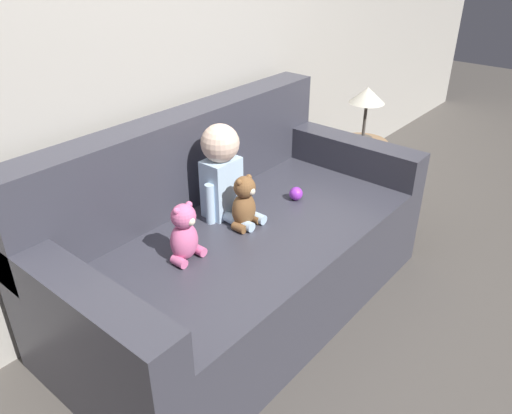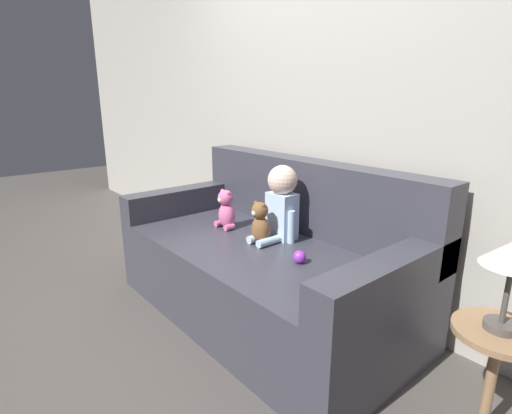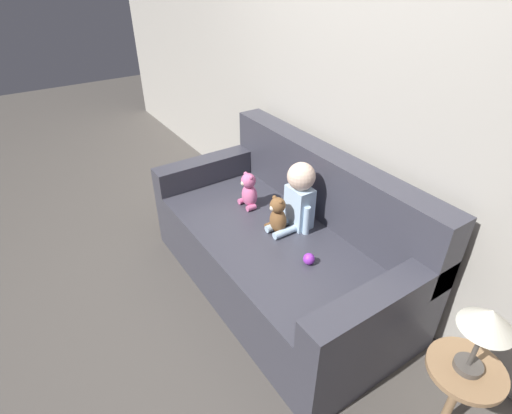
{
  "view_description": "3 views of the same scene",
  "coord_description": "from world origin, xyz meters",
  "px_view_note": "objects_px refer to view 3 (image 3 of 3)",
  "views": [
    {
      "loc": [
        -1.48,
        -1.31,
        1.67
      ],
      "look_at": [
        -0.02,
        -0.09,
        0.6
      ],
      "focal_mm": 35.0,
      "sensor_mm": 36.0,
      "label": 1
    },
    {
      "loc": [
        1.68,
        -1.44,
        1.31
      ],
      "look_at": [
        -0.02,
        -0.02,
        0.69
      ],
      "focal_mm": 28.0,
      "sensor_mm": 36.0,
      "label": 2
    },
    {
      "loc": [
        1.65,
        -1.26,
        1.99
      ],
      "look_at": [
        -0.05,
        -0.14,
        0.67
      ],
      "focal_mm": 28.0,
      "sensor_mm": 36.0,
      "label": 3
    }
  ],
  "objects_px": {
    "teddy_bear_brown": "(277,216)",
    "side_table": "(477,346)",
    "couch": "(284,246)",
    "plush_toy_side": "(249,191)",
    "toy_ball": "(309,259)",
    "person_baby": "(299,196)"
  },
  "relations": [
    {
      "from": "toy_ball",
      "to": "side_table",
      "type": "bearing_deg",
      "value": 8.11
    },
    {
      "from": "couch",
      "to": "person_baby",
      "type": "relative_size",
      "value": 4.16
    },
    {
      "from": "teddy_bear_brown",
      "to": "person_baby",
      "type": "bearing_deg",
      "value": 81.61
    },
    {
      "from": "teddy_bear_brown",
      "to": "toy_ball",
      "type": "height_order",
      "value": "teddy_bear_brown"
    },
    {
      "from": "toy_ball",
      "to": "side_table",
      "type": "relative_size",
      "value": 0.08
    },
    {
      "from": "plush_toy_side",
      "to": "side_table",
      "type": "relative_size",
      "value": 0.31
    },
    {
      "from": "toy_ball",
      "to": "side_table",
      "type": "distance_m",
      "value": 0.92
    },
    {
      "from": "person_baby",
      "to": "teddy_bear_brown",
      "type": "distance_m",
      "value": 0.18
    },
    {
      "from": "couch",
      "to": "plush_toy_side",
      "type": "height_order",
      "value": "couch"
    },
    {
      "from": "plush_toy_side",
      "to": "toy_ball",
      "type": "bearing_deg",
      "value": -3.82
    },
    {
      "from": "plush_toy_side",
      "to": "person_baby",
      "type": "bearing_deg",
      "value": 19.8
    },
    {
      "from": "teddy_bear_brown",
      "to": "side_table",
      "type": "bearing_deg",
      "value": 4.26
    },
    {
      "from": "teddy_bear_brown",
      "to": "plush_toy_side",
      "type": "height_order",
      "value": "plush_toy_side"
    },
    {
      "from": "side_table",
      "to": "plush_toy_side",
      "type": "bearing_deg",
      "value": -177.1
    },
    {
      "from": "toy_ball",
      "to": "side_table",
      "type": "height_order",
      "value": "side_table"
    },
    {
      "from": "teddy_bear_brown",
      "to": "side_table",
      "type": "xyz_separation_m",
      "value": [
        1.27,
        0.09,
        0.03
      ]
    },
    {
      "from": "teddy_bear_brown",
      "to": "couch",
      "type": "bearing_deg",
      "value": 86.56
    },
    {
      "from": "person_baby",
      "to": "teddy_bear_brown",
      "type": "xyz_separation_m",
      "value": [
        -0.02,
        -0.15,
        -0.11
      ]
    },
    {
      "from": "couch",
      "to": "teddy_bear_brown",
      "type": "relative_size",
      "value": 7.45
    },
    {
      "from": "toy_ball",
      "to": "plush_toy_side",
      "type": "bearing_deg",
      "value": 176.18
    },
    {
      "from": "plush_toy_side",
      "to": "teddy_bear_brown",
      "type": "bearing_deg",
      "value": -2.02
    },
    {
      "from": "teddy_bear_brown",
      "to": "toy_ball",
      "type": "relative_size",
      "value": 3.67
    }
  ]
}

